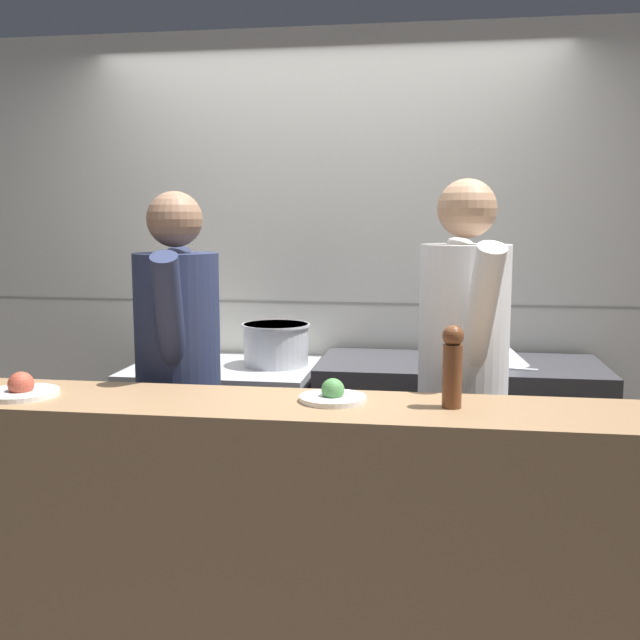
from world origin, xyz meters
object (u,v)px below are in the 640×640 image
at_px(stock_pot, 182,346).
at_px(chef_sous, 463,375).
at_px(pepper_mill, 452,365).
at_px(oven_range, 225,447).
at_px(sauce_pot, 276,343).
at_px(mixing_bowl_steel, 506,354).
at_px(plated_dish_main, 21,390).
at_px(chefs_knife, 485,366).
at_px(chef_head_cook, 179,376).
at_px(plated_dish_appetiser, 333,395).

height_order(stock_pot, chef_sous, chef_sous).
bearing_deg(pepper_mill, chef_sous, 84.17).
distance_m(stock_pot, chef_sous, 1.54).
xyz_separation_m(oven_range, sauce_pot, (0.27, 0.03, 0.54)).
bearing_deg(mixing_bowl_steel, plated_dish_main, -145.13).
bearing_deg(stock_pot, oven_range, -3.20).
bearing_deg(sauce_pot, mixing_bowl_steel, -2.92).
xyz_separation_m(stock_pot, plated_dish_main, (-0.15, -1.27, 0.05)).
distance_m(oven_range, pepper_mill, 1.78).
relative_size(chefs_knife, chef_head_cook, 0.23).
height_order(plated_dish_main, chef_sous, chef_sous).
bearing_deg(plated_dish_appetiser, mixing_bowl_steel, 59.32).
bearing_deg(stock_pot, mixing_bowl_steel, -1.24).
height_order(oven_range, sauce_pot, sauce_pot).
xyz_separation_m(oven_range, chef_sous, (1.18, -0.64, 0.55)).
relative_size(oven_range, sauce_pot, 2.66).
height_order(sauce_pot, pepper_mill, pepper_mill).
height_order(oven_range, stock_pot, stock_pot).
xyz_separation_m(mixing_bowl_steel, chef_sous, (-0.22, -0.61, 0.02)).
height_order(mixing_bowl_steel, plated_dish_main, plated_dish_main).
bearing_deg(plated_dish_main, oven_range, 73.59).
bearing_deg(plated_dish_main, plated_dish_appetiser, 4.59).
bearing_deg(chefs_knife, chef_sous, -103.14).
xyz_separation_m(sauce_pot, mixing_bowl_steel, (1.13, -0.06, -0.01)).
xyz_separation_m(stock_pot, chefs_knife, (1.52, -0.12, -0.03)).
bearing_deg(sauce_pot, plated_dish_appetiser, -69.38).
bearing_deg(oven_range, chef_sous, -28.37).
distance_m(stock_pot, pepper_mill, 1.81).
height_order(oven_range, plated_dish_appetiser, plated_dish_appetiser).
relative_size(oven_range, stock_pot, 3.14).
bearing_deg(sauce_pot, chef_head_cook, -108.93).
xyz_separation_m(chefs_knife, plated_dish_main, (-1.67, -1.15, 0.09)).
bearing_deg(stock_pot, chef_sous, -24.86).
xyz_separation_m(chefs_knife, plated_dish_appetiser, (-0.58, -1.06, 0.09)).
height_order(chefs_knife, plated_dish_main, plated_dish_main).
bearing_deg(oven_range, chef_head_cook, -89.02).
xyz_separation_m(stock_pot, pepper_mill, (1.34, -1.21, 0.18)).
distance_m(plated_dish_main, pepper_mill, 1.49).
distance_m(mixing_bowl_steel, chefs_knife, 0.14).
bearing_deg(plated_dish_appetiser, plated_dish_main, -175.41).
xyz_separation_m(plated_dish_main, pepper_mill, (1.49, 0.06, 0.12)).
bearing_deg(chefs_knife, stock_pot, 175.56).
relative_size(stock_pot, chefs_knife, 0.73).
bearing_deg(mixing_bowl_steel, plated_dish_appetiser, -120.68).
xyz_separation_m(chef_head_cook, chef_sous, (1.16, 0.08, 0.02)).
height_order(sauce_pot, chef_head_cook, chef_head_cook).
height_order(plated_dish_appetiser, pepper_mill, pepper_mill).
bearing_deg(stock_pot, plated_dish_appetiser, -51.42).
height_order(oven_range, chef_head_cook, chef_head_cook).
bearing_deg(plated_dish_appetiser, oven_range, 121.66).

